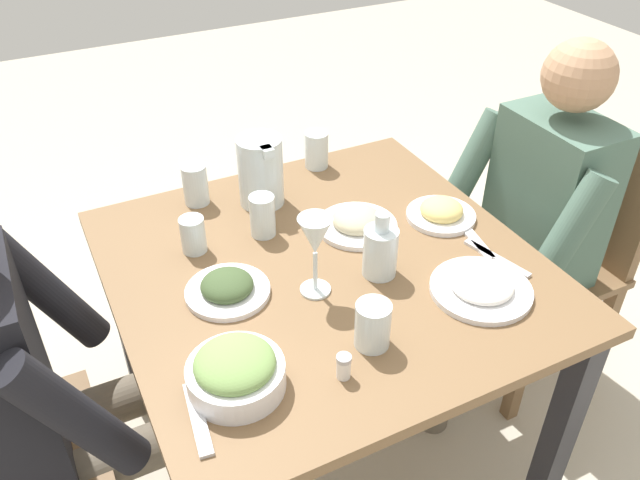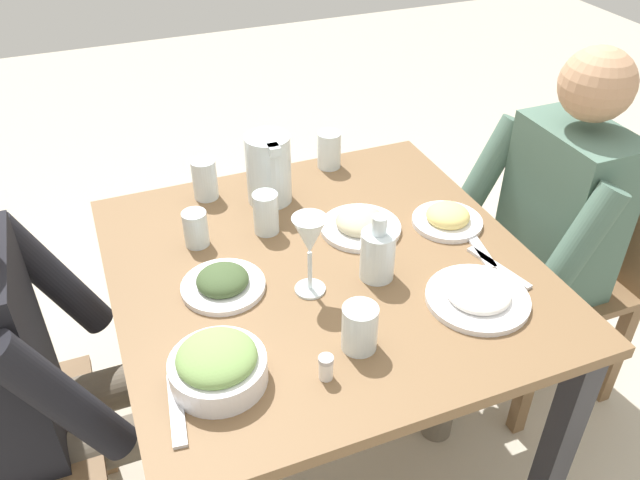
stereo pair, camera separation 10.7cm
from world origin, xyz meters
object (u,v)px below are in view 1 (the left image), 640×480
(plate_fries, at_px, (441,212))
(oil_carafe, at_px, (380,253))
(diner_far, at_px, (46,384))
(plate_yoghurt, at_px, (481,287))
(diner_near, at_px, (520,224))
(plate_beans, at_px, (357,222))
(chair_near, at_px, (563,245))
(salad_bowl, at_px, (236,371))
(salt_shaker, at_px, (344,366))
(water_glass_by_pitcher, at_px, (262,216))
(water_glass_far_left, at_px, (193,235))
(dining_table, at_px, (325,300))
(plate_dolmas, at_px, (228,289))
(wine_glass, at_px, (315,240))
(water_glass_center, at_px, (195,184))
(water_pitcher, at_px, (260,171))
(water_glass_near_left, at_px, (317,150))
(water_glass_far_right, at_px, (373,325))

(plate_fries, xyz_separation_m, oil_carafe, (-0.12, 0.26, 0.04))
(diner_far, height_order, plate_yoghurt, diner_far)
(diner_near, xyz_separation_m, plate_beans, (0.05, 0.52, 0.13))
(chair_near, height_order, diner_far, diner_far)
(salad_bowl, distance_m, plate_beans, 0.58)
(diner_near, xyz_separation_m, salt_shaker, (-0.37, 0.79, 0.14))
(diner_near, xyz_separation_m, water_glass_by_pitcher, (0.14, 0.74, 0.17))
(plate_yoghurt, xyz_separation_m, water_glass_far_left, (0.44, 0.53, 0.03))
(salad_bowl, xyz_separation_m, plate_beans, (0.36, -0.46, -0.02))
(dining_table, height_order, salad_bowl, salad_bowl)
(plate_beans, relative_size, plate_dolmas, 1.08)
(wine_glass, bearing_deg, salt_shaker, 165.75)
(chair_near, bearing_deg, water_glass_far_left, 82.47)
(dining_table, bearing_deg, diner_far, 87.93)
(water_glass_center, distance_m, wine_glass, 0.50)
(salad_bowl, relative_size, water_glass_by_pitcher, 1.71)
(water_pitcher, relative_size, plate_beans, 0.92)
(water_glass_near_left, bearing_deg, diner_near, -129.64)
(water_glass_far_left, relative_size, wine_glass, 0.47)
(water_glass_far_right, relative_size, salt_shaker, 1.90)
(plate_fries, distance_m, wine_glass, 0.46)
(water_glass_near_left, height_order, wine_glass, wine_glass)
(water_pitcher, xyz_separation_m, water_glass_far_left, (-0.13, 0.23, -0.05))
(diner_far, relative_size, wine_glass, 5.92)
(salad_bowl, relative_size, plate_beans, 0.91)
(plate_yoghurt, bearing_deg, water_glass_near_left, 6.43)
(diner_far, relative_size, salt_shaker, 21.48)
(plate_beans, xyz_separation_m, water_glass_by_pitcher, (0.08, 0.22, 0.04))
(chair_near, relative_size, oil_carafe, 5.26)
(plate_fries, bearing_deg, salad_bowl, 113.87)
(diner_far, xyz_separation_m, oil_carafe, (-0.11, -0.76, 0.17))
(oil_carafe, bearing_deg, salad_bowl, 112.87)
(dining_table, height_order, water_glass_by_pitcher, water_glass_by_pitcher)
(oil_carafe, bearing_deg, chair_near, -80.47)
(salad_bowl, bearing_deg, plate_dolmas, -16.43)
(plate_beans, bearing_deg, salt_shaker, 147.84)
(dining_table, xyz_separation_m, plate_yoghurt, (-0.25, -0.27, 0.13))
(diner_near, xyz_separation_m, water_glass_far_right, (-0.32, 0.69, 0.16))
(water_glass_center, bearing_deg, water_pitcher, -115.57)
(diner_near, xyz_separation_m, water_glass_near_left, (0.39, 0.47, 0.17))
(chair_near, distance_m, water_glass_center, 1.15)
(dining_table, distance_m, salad_bowl, 0.44)
(water_glass_near_left, relative_size, water_glass_far_right, 1.06)
(chair_near, xyz_separation_m, water_glass_far_right, (-0.32, 0.90, 0.31))
(salad_bowl, relative_size, water_glass_far_left, 2.04)
(plate_dolmas, height_order, salt_shaker, salt_shaker)
(plate_yoghurt, relative_size, water_glass_center, 2.03)
(water_pitcher, height_order, plate_dolmas, water_pitcher)
(salad_bowl, height_order, plate_dolmas, salad_bowl)
(dining_table, relative_size, plate_dolmas, 5.13)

